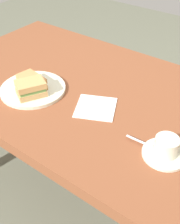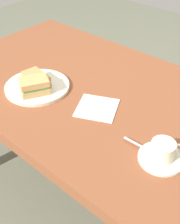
% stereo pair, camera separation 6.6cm
% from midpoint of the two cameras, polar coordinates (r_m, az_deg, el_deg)
% --- Properties ---
extents(ground_plane, '(6.00, 6.00, 0.00)m').
position_cam_midpoint_polar(ground_plane, '(1.78, -3.04, -14.68)').
color(ground_plane, '#676957').
extents(dining_table, '(1.30, 0.85, 0.73)m').
position_cam_midpoint_polar(dining_table, '(1.33, -3.94, 1.92)').
color(dining_table, brown).
rests_on(dining_table, ground_plane).
extents(sandwich_plate, '(0.27, 0.27, 0.01)m').
position_cam_midpoint_polar(sandwich_plate, '(1.26, -12.51, 4.36)').
color(sandwich_plate, beige).
rests_on(sandwich_plate, dining_table).
extents(sandwich_front, '(0.13, 0.09, 0.05)m').
position_cam_midpoint_polar(sandwich_front, '(1.25, -12.76, 5.68)').
color(sandwich_front, tan).
rests_on(sandwich_front, sandwich_plate).
extents(sandwich_back, '(0.12, 0.14, 0.06)m').
position_cam_midpoint_polar(sandwich_back, '(1.20, -12.98, 4.48)').
color(sandwich_back, tan).
rests_on(sandwich_back, sandwich_plate).
extents(coffee_saucer, '(0.15, 0.15, 0.01)m').
position_cam_midpoint_polar(coffee_saucer, '(0.97, 12.38, -8.02)').
color(coffee_saucer, beige).
rests_on(coffee_saucer, dining_table).
extents(coffee_cup, '(0.08, 0.09, 0.06)m').
position_cam_midpoint_polar(coffee_cup, '(0.94, 12.78, -6.44)').
color(coffee_cup, beige).
rests_on(coffee_cup, coffee_saucer).
extents(spoon, '(0.10, 0.02, 0.01)m').
position_cam_midpoint_polar(spoon, '(0.98, 8.57, -6.04)').
color(spoon, silver).
rests_on(spoon, coffee_saucer).
extents(napkin, '(0.20, 0.20, 0.00)m').
position_cam_midpoint_polar(napkin, '(1.13, -0.55, 0.85)').
color(napkin, white).
rests_on(napkin, dining_table).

